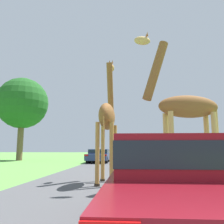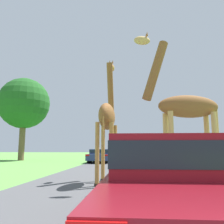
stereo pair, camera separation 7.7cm
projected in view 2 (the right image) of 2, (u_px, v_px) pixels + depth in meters
road at (134, 159)px, 28.50m from camera, size 8.15×120.00×0.00m
giraffe_near_road at (107, 117)px, 8.92m from camera, size 0.72×2.65×5.12m
giraffe_companion at (183, 109)px, 7.91m from camera, size 2.90×1.00×5.21m
car_lead_maroon at (168, 183)px, 3.46m from camera, size 1.71×4.81×1.40m
car_queue_right at (160, 153)px, 23.05m from camera, size 1.99×4.10×1.47m
car_queue_left at (154, 156)px, 16.72m from camera, size 1.87×4.67×1.31m
car_far_ahead at (100, 155)px, 21.55m from camera, size 1.85×4.75×1.18m
tree_centre_back at (24, 104)px, 26.00m from camera, size 5.54×5.54×8.94m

